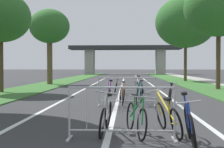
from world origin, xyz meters
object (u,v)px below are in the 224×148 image
(crowd_barrier_third, at_px, (128,84))
(bicycle_black_4, at_px, (170,95))
(bicycle_teal_6, at_px, (140,94))
(tree_right_maple_mid, at_px, (219,7))
(bicycle_green_5, at_px, (136,118))
(bicycle_orange_8, at_px, (122,95))
(crowd_barrier_nearest, at_px, (122,114))
(tree_right_pine_far, at_px, (186,22))
(bicycle_blue_7, at_px, (189,125))
(tree_left_cypress_far, at_px, (1,17))
(bicycle_red_0, at_px, (116,87))
(crowd_barrier_second, at_px, (127,92))
(bicycle_silver_2, at_px, (139,86))
(bicycle_purple_3, at_px, (109,96))
(bicycle_white_1, at_px, (106,117))
(bicycle_yellow_9, at_px, (168,118))
(tree_left_oak_mid, at_px, (50,27))

(crowd_barrier_third, distance_m, bicycle_black_4, 4.76)
(crowd_barrier_third, bearing_deg, bicycle_teal_6, -84.48)
(tree_right_maple_mid, relative_size, crowd_barrier_third, 3.22)
(bicycle_green_5, height_order, bicycle_orange_8, bicycle_green_5)
(crowd_barrier_nearest, bearing_deg, bicycle_green_5, 52.91)
(bicycle_green_5, bearing_deg, bicycle_orange_8, -98.31)
(tree_right_pine_far, bearing_deg, bicycle_blue_7, -100.80)
(tree_left_cypress_far, height_order, bicycle_red_0, tree_left_cypress_far)
(crowd_barrier_second, relative_size, bicycle_silver_2, 1.25)
(tree_right_pine_far, relative_size, bicycle_silver_2, 4.85)
(bicycle_silver_2, height_order, bicycle_purple_3, bicycle_purple_3)
(crowd_barrier_third, distance_m, bicycle_white_1, 9.60)
(crowd_barrier_nearest, distance_m, bicycle_purple_3, 4.52)
(tree_right_maple_mid, bearing_deg, bicycle_black_4, -118.82)
(bicycle_yellow_9, bearing_deg, bicycle_white_1, 168.23)
(bicycle_purple_3, distance_m, bicycle_orange_8, 1.25)
(crowd_barrier_nearest, bearing_deg, bicycle_purple_3, 96.75)
(crowd_barrier_second, xyz_separation_m, bicycle_white_1, (-0.45, -4.52, -0.16))
(bicycle_purple_3, height_order, bicycle_black_4, bicycle_purple_3)
(crowd_barrier_nearest, xyz_separation_m, bicycle_purple_3, (-0.53, 4.48, -0.12))
(bicycle_silver_2, xyz_separation_m, bicycle_orange_8, (-0.87, -4.88, -0.03))
(tree_left_oak_mid, relative_size, tree_right_pine_far, 0.73)
(crowd_barrier_third, bearing_deg, bicycle_orange_8, -93.06)
(crowd_barrier_nearest, bearing_deg, bicycle_yellow_9, 27.44)
(bicycle_silver_2, relative_size, bicycle_orange_8, 1.01)
(bicycle_teal_6, xyz_separation_m, bicycle_yellow_9, (0.37, -5.07, -0.02))
(bicycle_silver_2, height_order, bicycle_black_4, bicycle_silver_2)
(bicycle_red_0, relative_size, bicycle_white_1, 0.99)
(bicycle_silver_2, height_order, bicycle_yellow_9, bicycle_silver_2)
(bicycle_red_0, bearing_deg, bicycle_purple_3, -90.96)
(tree_right_maple_mid, height_order, bicycle_red_0, tree_right_maple_mid)
(crowd_barrier_third, bearing_deg, tree_right_pine_far, 67.15)
(crowd_barrier_third, bearing_deg, bicycle_green_5, -89.19)
(crowd_barrier_nearest, xyz_separation_m, bicycle_teal_6, (0.59, 5.57, -0.13))
(crowd_barrier_second, height_order, bicycle_orange_8, crowd_barrier_second)
(tree_left_cypress_far, height_order, tree_right_pine_far, tree_right_pine_far)
(crowd_barrier_nearest, bearing_deg, bicycle_silver_2, 85.76)
(tree_left_cypress_far, xyz_separation_m, bicycle_black_4, (8.56, -4.58, -3.81))
(bicycle_red_0, xyz_separation_m, bicycle_white_1, (0.12, -9.13, 0.00))
(bicycle_red_0, bearing_deg, tree_right_pine_far, 65.35)
(bicycle_silver_2, bearing_deg, bicycle_teal_6, -102.26)
(bicycle_teal_6, bearing_deg, tree_left_cypress_far, -22.17)
(crowd_barrier_third, bearing_deg, bicycle_purple_3, -96.92)
(tree_left_cypress_far, height_order, crowd_barrier_third, tree_left_cypress_far)
(bicycle_black_4, bearing_deg, bicycle_purple_3, 33.47)
(tree_right_pine_far, xyz_separation_m, crowd_barrier_third, (-5.65, -13.40, -5.25))
(bicycle_white_1, relative_size, bicycle_silver_2, 0.94)
(crowd_barrier_second, bearing_deg, tree_right_pine_far, 72.86)
(bicycle_blue_7, bearing_deg, crowd_barrier_third, -77.52)
(bicycle_red_0, bearing_deg, bicycle_white_1, -89.51)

